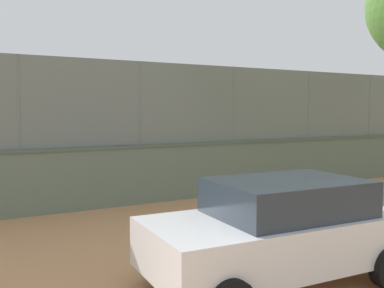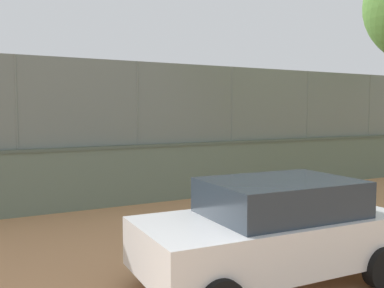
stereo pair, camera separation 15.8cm
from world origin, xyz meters
The scene contains 9 objects.
ground_plane centered at (0.00, 0.00, 0.00)m, with size 260.00×260.00×0.00m, color tan.
perimeter_wall centered at (0.13, 13.82, 0.83)m, with size 28.77×0.95×1.65m.
fence_panel_on_wall centered at (0.13, 13.82, 2.80)m, with size 28.25×0.60×2.30m.
player_foreground_swinging centered at (-3.91, 2.41, 0.97)m, with size 1.06×0.73×1.64m.
player_crossing_court centered at (3.61, 4.69, 0.88)m, with size 1.05×0.67×1.50m.
sports_ball centered at (-3.49, 3.99, 0.05)m, with size 0.09×0.09×0.09m, color white.
spare_ball_by_wall centered at (1.40, 13.02, 0.08)m, with size 0.16×0.16×0.16m, color #3399D8.
courtside_bench centered at (-3.57, 12.77, 0.46)m, with size 1.61×0.41×0.87m.
parked_car_white centered at (5.04, 20.17, 0.81)m, with size 4.02×2.12×1.56m.
Camera 1 is at (9.21, 25.22, 2.59)m, focal length 40.65 mm.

